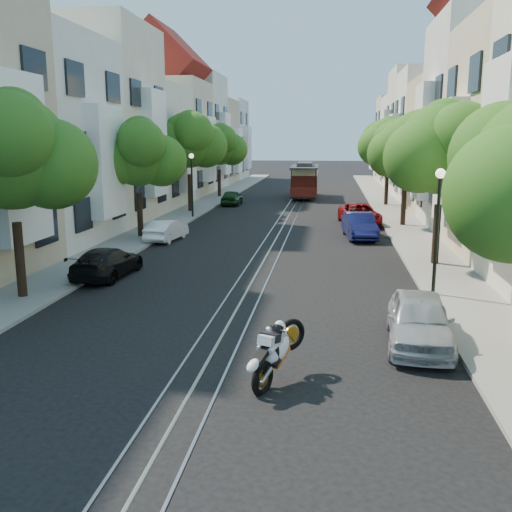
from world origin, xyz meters
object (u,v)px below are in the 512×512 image
(tree_e_b, at_px, (443,151))
(parked_car_w_near, at_px, (107,262))
(lamp_east, at_px, (438,213))
(parked_car_e_near, at_px, (419,320))
(parked_car_w_mid, at_px, (167,230))
(tree_e_c, at_px, (408,150))
(tree_w_d, at_px, (219,146))
(cable_car, at_px, (305,179))
(parked_car_w_far, at_px, (232,198))
(tree_w_a, at_px, (12,154))
(tree_w_c, at_px, (190,141))
(lamp_west, at_px, (192,175))
(parked_car_e_far, at_px, (360,214))
(tree_e_d, at_px, (389,143))
(sportbike_rider, at_px, (275,350))
(tree_w_b, at_px, (139,155))
(parked_car_e_mid, at_px, (360,226))

(tree_e_b, height_order, parked_car_w_near, tree_e_b)
(lamp_east, height_order, parked_car_e_near, lamp_east)
(parked_car_w_mid, bearing_deg, tree_e_c, -146.00)
(tree_w_d, xyz_separation_m, lamp_east, (13.44, -31.98, -1.75))
(cable_car, distance_m, parked_car_w_far, 8.70)
(tree_w_a, relative_size, cable_car, 0.89)
(tree_w_c, bearing_deg, lamp_west, -74.25)
(lamp_west, distance_m, parked_car_e_far, 11.26)
(tree_e_d, bearing_deg, sportbike_rider, -99.14)
(parked_car_w_mid, bearing_deg, sportbike_rider, 120.35)
(tree_w_c, bearing_deg, tree_w_b, -90.00)
(lamp_west, xyz_separation_m, parked_car_w_far, (1.28, 7.99, -2.24))
(tree_w_a, distance_m, lamp_west, 20.13)
(tree_w_c, height_order, parked_car_w_mid, tree_w_c)
(tree_e_d, xyz_separation_m, tree_w_c, (-14.40, -6.00, 0.20))
(cable_car, xyz_separation_m, parked_car_e_near, (4.64, -37.33, -1.04))
(sportbike_rider, relative_size, parked_car_e_far, 0.39)
(parked_car_e_far, xyz_separation_m, parked_car_w_far, (-9.65, 9.54, -0.05))
(sportbike_rider, bearing_deg, parked_car_w_near, 153.08)
(tree_w_c, height_order, parked_car_e_near, tree_w_c)
(tree_w_b, bearing_deg, tree_w_c, 90.00)
(tree_w_c, bearing_deg, parked_car_e_mid, -39.53)
(tree_w_a, height_order, parked_car_w_near, tree_w_a)
(tree_w_a, bearing_deg, tree_e_c, 51.34)
(tree_w_c, distance_m, lamp_east, 25.01)
(tree_w_b, bearing_deg, parked_car_w_mid, -19.67)
(lamp_west, bearing_deg, cable_car, 65.07)
(tree_w_c, bearing_deg, parked_car_w_near, -85.52)
(parked_car_w_mid, bearing_deg, parked_car_w_near, 97.00)
(tree_w_b, bearing_deg, tree_e_d, 49.73)
(parked_car_w_mid, bearing_deg, tree_e_b, 167.92)
(lamp_east, bearing_deg, tree_w_a, -171.43)
(tree_w_a, xyz_separation_m, tree_w_b, (-0.00, 12.00, -0.34))
(tree_e_c, bearing_deg, parked_car_e_near, -95.84)
(tree_w_d, height_order, parked_car_e_near, tree_w_d)
(tree_e_c, bearing_deg, tree_w_a, -128.66)
(tree_e_d, distance_m, tree_w_c, 15.60)
(tree_w_b, bearing_deg, parked_car_e_mid, 7.29)
(lamp_east, bearing_deg, tree_e_b, 79.07)
(tree_e_c, relative_size, sportbike_rider, 3.51)
(tree_w_d, bearing_deg, parked_car_e_far, -52.82)
(parked_car_w_near, height_order, parked_car_w_far, parked_car_w_far)
(tree_e_b, relative_size, tree_w_c, 0.94)
(tree_w_c, xyz_separation_m, lamp_east, (13.44, -20.98, -2.22))
(lamp_west, distance_m, parked_car_w_mid, 8.90)
(tree_e_b, xyz_separation_m, tree_e_d, (0.00, 22.00, 0.13))
(lamp_east, bearing_deg, sportbike_rider, -121.43)
(parked_car_e_far, bearing_deg, tree_e_c, -17.06)
(tree_e_c, relative_size, lamp_east, 1.57)
(cable_car, bearing_deg, tree_w_c, -124.03)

